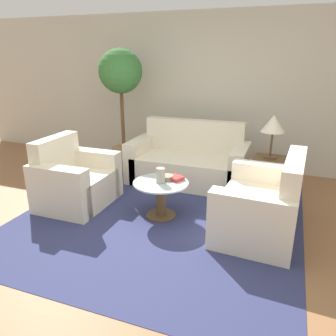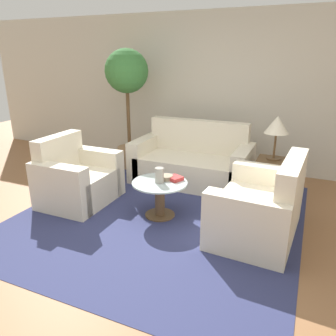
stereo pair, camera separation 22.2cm
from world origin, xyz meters
TOP-DOWN VIEW (x-y plane):
  - ground_plane at (0.00, 0.00)m, footprint 14.00×14.00m
  - wall_back at (0.00, 2.86)m, footprint 10.00×0.06m
  - rug at (-0.08, 0.64)m, footprint 3.33×3.40m
  - sofa_main at (-0.11, 1.92)m, footprint 1.79×0.87m
  - armchair at (-1.31, 0.58)m, footprint 0.80×0.99m
  - loveseat at (1.14, 0.67)m, footprint 0.90×1.27m
  - coffee_table at (-0.08, 0.64)m, footprint 0.67×0.67m
  - side_table at (1.09, 1.80)m, footprint 0.43×0.43m
  - table_lamp at (1.09, 1.80)m, footprint 0.32×0.32m
  - potted_plant at (-1.39, 2.16)m, footprint 0.72×0.72m
  - vase at (-0.08, 0.62)m, footprint 0.11×0.11m
  - bowl at (-0.05, 0.75)m, footprint 0.16×0.16m
  - book_stack at (0.06, 0.77)m, footprint 0.22×0.21m

SIDE VIEW (x-z plane):
  - ground_plane at x=0.00m, z-range 0.00..0.00m
  - rug at x=-0.08m, z-range 0.00..0.01m
  - side_table at x=1.09m, z-range 0.00..0.55m
  - coffee_table at x=-0.08m, z-range 0.06..0.52m
  - sofa_main at x=-0.11m, z-range -0.17..0.76m
  - loveseat at x=1.14m, z-range -0.16..0.76m
  - armchair at x=-1.31m, z-range -0.15..0.75m
  - book_stack at x=0.06m, z-range 0.45..0.50m
  - bowl at x=-0.05m, z-range 0.45..0.50m
  - vase at x=-0.08m, z-range 0.45..0.64m
  - table_lamp at x=1.09m, z-range 0.71..1.31m
  - wall_back at x=0.00m, z-range 0.00..2.60m
  - potted_plant at x=-1.39m, z-range 0.42..2.44m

